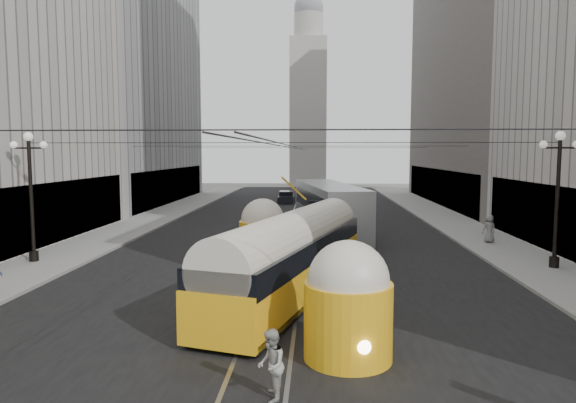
# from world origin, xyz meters

# --- Properties ---
(road) EXTENTS (20.00, 85.00, 0.02)m
(road) POSITION_xyz_m (0.00, 32.50, 0.00)
(road) COLOR black
(road) RESTS_ON ground
(sidewalk_left) EXTENTS (4.00, 72.00, 0.15)m
(sidewalk_left) POSITION_xyz_m (-12.00, 36.00, 0.07)
(sidewalk_left) COLOR gray
(sidewalk_left) RESTS_ON ground
(sidewalk_right) EXTENTS (4.00, 72.00, 0.15)m
(sidewalk_right) POSITION_xyz_m (12.00, 36.00, 0.07)
(sidewalk_right) COLOR gray
(sidewalk_right) RESTS_ON ground
(rail_left) EXTENTS (0.12, 85.00, 0.04)m
(rail_left) POSITION_xyz_m (-0.75, 32.50, 0.00)
(rail_left) COLOR gray
(rail_left) RESTS_ON ground
(rail_right) EXTENTS (0.12, 85.00, 0.04)m
(rail_right) POSITION_xyz_m (0.75, 32.50, 0.00)
(rail_right) COLOR gray
(rail_right) RESTS_ON ground
(building_left_far) EXTENTS (12.60, 28.60, 28.60)m
(building_left_far) POSITION_xyz_m (-19.99, 48.00, 14.31)
(building_left_far) COLOR #999999
(building_left_far) RESTS_ON ground
(building_right_far) EXTENTS (12.60, 32.60, 32.60)m
(building_right_far) POSITION_xyz_m (20.00, 48.00, 16.31)
(building_right_far) COLOR #514C47
(building_right_far) RESTS_ON ground
(distant_tower) EXTENTS (6.00, 6.00, 31.36)m
(distant_tower) POSITION_xyz_m (0.00, 80.00, 14.97)
(distant_tower) COLOR #B2AFA8
(distant_tower) RESTS_ON ground
(lamppost_left_mid) EXTENTS (1.86, 0.44, 6.37)m
(lamppost_left_mid) POSITION_xyz_m (-12.60, 18.00, 3.74)
(lamppost_left_mid) COLOR black
(lamppost_left_mid) RESTS_ON sidewalk_left
(lamppost_right_mid) EXTENTS (1.86, 0.44, 6.37)m
(lamppost_right_mid) POSITION_xyz_m (12.60, 18.00, 3.74)
(lamppost_right_mid) COLOR black
(lamppost_right_mid) RESTS_ON sidewalk_right
(catenary) EXTENTS (25.00, 72.00, 0.23)m
(catenary) POSITION_xyz_m (0.12, 31.49, 5.88)
(catenary) COLOR black
(catenary) RESTS_ON ground
(streetcar) EXTENTS (5.93, 14.51, 3.28)m
(streetcar) POSITION_xyz_m (0.50, 13.06, 1.60)
(streetcar) COLOR yellow
(streetcar) RESTS_ON ground
(city_bus) EXTENTS (5.00, 13.57, 3.36)m
(city_bus) POSITION_xyz_m (2.27, 28.71, 1.84)
(city_bus) COLOR #A6A9AC
(city_bus) RESTS_ON ground
(sedan_white_far) EXTENTS (2.83, 4.85, 1.44)m
(sedan_white_far) POSITION_xyz_m (2.57, 41.98, 0.65)
(sedan_white_far) COLOR #BCBCBC
(sedan_white_far) RESTS_ON ground
(sedan_dark_far) EXTENTS (1.73, 4.08, 1.28)m
(sedan_dark_far) POSITION_xyz_m (-1.89, 49.77, 0.58)
(sedan_dark_far) COLOR black
(sedan_dark_far) RESTS_ON ground
(pedestrian_crossing_b) EXTENTS (0.66, 0.82, 1.61)m
(pedestrian_crossing_b) POSITION_xyz_m (0.42, 4.65, 0.81)
(pedestrian_crossing_b) COLOR #ABAB9F
(pedestrian_crossing_b) RESTS_ON ground
(pedestrian_sidewalk_right) EXTENTS (0.92, 0.70, 1.68)m
(pedestrian_sidewalk_right) POSITION_xyz_m (11.76, 24.62, 0.99)
(pedestrian_sidewalk_right) COLOR gray
(pedestrian_sidewalk_right) RESTS_ON sidewalk_right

